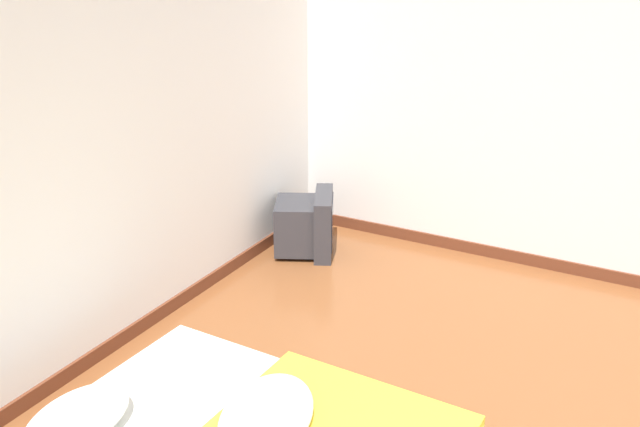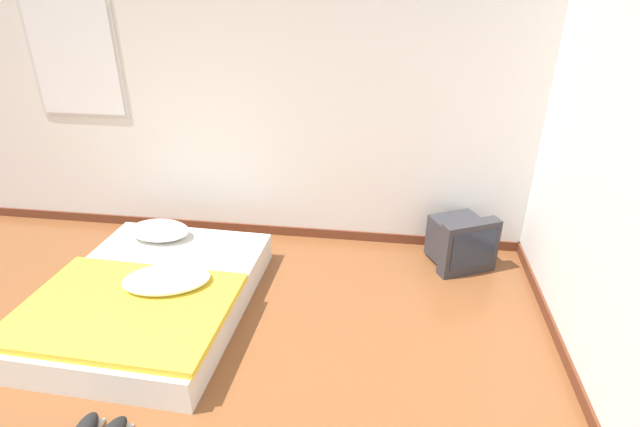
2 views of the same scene
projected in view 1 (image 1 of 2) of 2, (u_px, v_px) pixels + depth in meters
crt_tv at (307, 224)px, 5.35m from camera, size 0.59×0.58×0.47m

